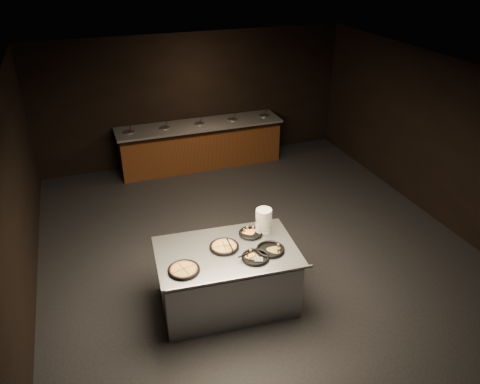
{
  "coord_description": "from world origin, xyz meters",
  "views": [
    {
      "loc": [
        -2.46,
        -6.0,
        4.63
      ],
      "look_at": [
        -0.21,
        0.3,
        0.99
      ],
      "focal_mm": 35.0,
      "sensor_mm": 36.0,
      "label": 1
    }
  ],
  "objects_px": {
    "pan_veggie_whole": "(184,270)",
    "plate_stack": "(264,221)",
    "pan_cheese_whole": "(224,246)",
    "serving_counter": "(227,278)"
  },
  "relations": [
    {
      "from": "pan_veggie_whole",
      "to": "plate_stack",
      "type": "bearing_deg",
      "value": 21.42
    },
    {
      "from": "pan_veggie_whole",
      "to": "pan_cheese_whole",
      "type": "xyz_separation_m",
      "value": [
        0.64,
        0.31,
        -0.0
      ]
    },
    {
      "from": "pan_cheese_whole",
      "to": "plate_stack",
      "type": "bearing_deg",
      "value": 16.94
    },
    {
      "from": "plate_stack",
      "to": "pan_veggie_whole",
      "type": "bearing_deg",
      "value": -158.58
    },
    {
      "from": "serving_counter",
      "to": "plate_stack",
      "type": "xyz_separation_m",
      "value": [
        0.65,
        0.28,
        0.65
      ]
    },
    {
      "from": "pan_veggie_whole",
      "to": "pan_cheese_whole",
      "type": "height_order",
      "value": "same"
    },
    {
      "from": "serving_counter",
      "to": "pan_cheese_whole",
      "type": "bearing_deg",
      "value": 101.24
    },
    {
      "from": "serving_counter",
      "to": "plate_stack",
      "type": "height_order",
      "value": "plate_stack"
    },
    {
      "from": "serving_counter",
      "to": "plate_stack",
      "type": "relative_size",
      "value": 5.64
    },
    {
      "from": "serving_counter",
      "to": "pan_cheese_whole",
      "type": "xyz_separation_m",
      "value": [
        -0.01,
        0.08,
        0.5
      ]
    }
  ]
}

